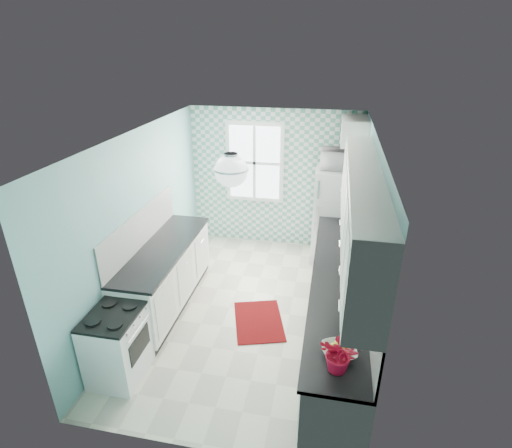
% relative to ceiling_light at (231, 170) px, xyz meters
% --- Properties ---
extents(floor, '(3.00, 4.40, 0.02)m').
position_rel_ceiling_light_xyz_m(floor, '(0.00, 0.80, -2.33)').
color(floor, silver).
rests_on(floor, ground).
extents(ceiling, '(3.00, 4.40, 0.02)m').
position_rel_ceiling_light_xyz_m(ceiling, '(0.00, 0.80, 0.19)').
color(ceiling, white).
rests_on(ceiling, wall_back).
extents(wall_back, '(3.00, 0.02, 2.50)m').
position_rel_ceiling_light_xyz_m(wall_back, '(0.00, 3.01, -1.07)').
color(wall_back, '#76B4B3').
rests_on(wall_back, floor).
extents(wall_front, '(3.00, 0.02, 2.50)m').
position_rel_ceiling_light_xyz_m(wall_front, '(0.00, -1.41, -1.07)').
color(wall_front, '#76B4B3').
rests_on(wall_front, floor).
extents(wall_left, '(0.02, 4.40, 2.50)m').
position_rel_ceiling_light_xyz_m(wall_left, '(-1.51, 0.80, -1.07)').
color(wall_left, '#76B4B3').
rests_on(wall_left, floor).
extents(wall_right, '(0.02, 4.40, 2.50)m').
position_rel_ceiling_light_xyz_m(wall_right, '(1.51, 0.80, -1.07)').
color(wall_right, '#76B4B3').
rests_on(wall_right, floor).
extents(accent_wall, '(3.00, 0.01, 2.50)m').
position_rel_ceiling_light_xyz_m(accent_wall, '(0.00, 2.99, -1.07)').
color(accent_wall, '#60A594').
rests_on(accent_wall, wall_back).
extents(window, '(1.04, 0.05, 1.44)m').
position_rel_ceiling_light_xyz_m(window, '(-0.35, 2.96, -0.77)').
color(window, white).
rests_on(window, wall_back).
extents(backsplash_right, '(0.02, 3.60, 0.51)m').
position_rel_ceiling_light_xyz_m(backsplash_right, '(1.49, 0.40, -1.13)').
color(backsplash_right, white).
rests_on(backsplash_right, wall_right).
extents(backsplash_left, '(0.02, 2.15, 0.51)m').
position_rel_ceiling_light_xyz_m(backsplash_left, '(-1.49, 0.73, -1.13)').
color(backsplash_left, white).
rests_on(backsplash_left, wall_left).
extents(upper_cabinets_right, '(0.33, 3.20, 0.90)m').
position_rel_ceiling_light_xyz_m(upper_cabinets_right, '(1.33, 0.20, -0.42)').
color(upper_cabinets_right, white).
rests_on(upper_cabinets_right, wall_right).
extents(upper_cabinet_fridge, '(0.40, 0.74, 0.40)m').
position_rel_ceiling_light_xyz_m(upper_cabinet_fridge, '(1.30, 2.63, -0.07)').
color(upper_cabinet_fridge, white).
rests_on(upper_cabinet_fridge, wall_right).
extents(ceiling_light, '(0.34, 0.34, 0.35)m').
position_rel_ceiling_light_xyz_m(ceiling_light, '(0.00, 0.00, 0.00)').
color(ceiling_light, silver).
rests_on(ceiling_light, ceiling).
extents(base_cabinets_right, '(0.60, 3.60, 0.90)m').
position_rel_ceiling_light_xyz_m(base_cabinets_right, '(1.20, 0.40, -1.87)').
color(base_cabinets_right, white).
rests_on(base_cabinets_right, floor).
extents(countertop_right, '(0.63, 3.60, 0.04)m').
position_rel_ceiling_light_xyz_m(countertop_right, '(1.19, 0.40, -1.40)').
color(countertop_right, black).
rests_on(countertop_right, base_cabinets_right).
extents(base_cabinets_left, '(0.60, 2.15, 0.90)m').
position_rel_ceiling_light_xyz_m(base_cabinets_left, '(-1.20, 0.73, -1.87)').
color(base_cabinets_left, white).
rests_on(base_cabinets_left, floor).
extents(countertop_left, '(0.63, 2.15, 0.04)m').
position_rel_ceiling_light_xyz_m(countertop_left, '(-1.19, 0.73, -1.40)').
color(countertop_left, black).
rests_on(countertop_left, base_cabinets_left).
extents(fridge, '(0.71, 0.71, 1.63)m').
position_rel_ceiling_light_xyz_m(fridge, '(1.11, 2.58, -1.51)').
color(fridge, white).
rests_on(fridge, floor).
extents(stove, '(0.55, 0.68, 0.82)m').
position_rel_ceiling_light_xyz_m(stove, '(-1.20, -0.66, -1.89)').
color(stove, white).
rests_on(stove, floor).
extents(sink, '(0.51, 0.43, 0.53)m').
position_rel_ceiling_light_xyz_m(sink, '(1.20, 1.20, -1.39)').
color(sink, silver).
rests_on(sink, countertop_right).
extents(rug, '(0.87, 1.05, 0.01)m').
position_rel_ceiling_light_xyz_m(rug, '(0.18, 0.56, -2.32)').
color(rug, maroon).
rests_on(rug, floor).
extents(dish_towel, '(0.02, 0.22, 0.33)m').
position_rel_ceiling_light_xyz_m(dish_towel, '(0.89, 1.15, -1.84)').
color(dish_towel, '#50ACA9').
rests_on(dish_towel, base_cabinets_right).
extents(fruit_bowl, '(0.39, 0.39, 0.08)m').
position_rel_ceiling_light_xyz_m(fruit_bowl, '(1.20, -0.92, -1.35)').
color(fruit_bowl, white).
rests_on(fruit_bowl, countertop_right).
extents(potted_plant, '(0.41, 0.38, 0.36)m').
position_rel_ceiling_light_xyz_m(potted_plant, '(1.20, -1.11, -1.20)').
color(potted_plant, red).
rests_on(potted_plant, countertop_right).
extents(soap_bottle, '(0.10, 0.10, 0.17)m').
position_rel_ceiling_light_xyz_m(soap_bottle, '(1.25, 1.66, -1.30)').
color(soap_bottle, '#9BA9B6').
rests_on(soap_bottle, countertop_right).
extents(microwave, '(0.60, 0.42, 0.32)m').
position_rel_ceiling_light_xyz_m(microwave, '(1.11, 2.58, -0.53)').
color(microwave, silver).
rests_on(microwave, fridge).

